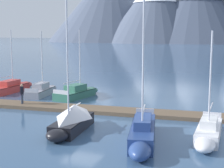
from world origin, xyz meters
TOP-DOWN VIEW (x-y plane):
  - ground_plane at (0.00, 0.00)m, footprint 700.00×700.00m
  - mountain_west_summit at (-80.24, 216.32)m, footprint 91.01×91.01m
  - mountain_central_massif at (-42.19, 199.62)m, footprint 66.83×66.83m
  - mountain_shoulder_ridge at (-19.20, 211.20)m, footprint 84.47×84.47m
  - dock at (0.00, 4.00)m, footprint 29.55×4.49m
  - sailboat_nearest_berth at (-12.89, 9.54)m, footprint 1.83×6.64m
  - sailboat_second_berth at (-8.69, 8.92)m, footprint 2.22×5.79m
  - sailboat_mid_dock_port at (-4.75, 9.09)m, footprint 2.66×6.07m
  - sailboat_mid_dock_starboard at (0.08, -1.61)m, footprint 2.14×5.48m
  - sailboat_far_berth at (5.03, -2.38)m, footprint 2.78×7.24m
  - sailboat_outer_slip at (8.53, -0.50)m, footprint 1.38×5.88m
  - person_on_dock at (-7.20, 3.31)m, footprint 0.34×0.56m

SIDE VIEW (x-z plane):
  - ground_plane at x=0.00m, z-range 0.00..0.00m
  - dock at x=0.00m, z-range 0.00..0.30m
  - sailboat_outer_slip at x=8.53m, z-range -2.72..3.71m
  - sailboat_second_berth at x=-8.69m, z-range -2.73..3.72m
  - sailboat_mid_dock_port at x=-4.75m, z-range -2.80..3.80m
  - sailboat_nearest_berth at x=-12.89m, z-range -2.81..3.82m
  - sailboat_far_berth at x=5.03m, z-range -3.99..5.17m
  - sailboat_mid_dock_starboard at x=0.08m, z-range -3.56..5.15m
  - person_on_dock at x=-7.20m, z-range 0.42..2.11m
  - mountain_central_massif at x=-42.19m, z-range 1.03..45.68m
  - mountain_shoulder_ridge at x=-19.20m, z-range 1.16..48.53m
  - mountain_west_summit at x=-80.24m, z-range 0.82..54.75m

